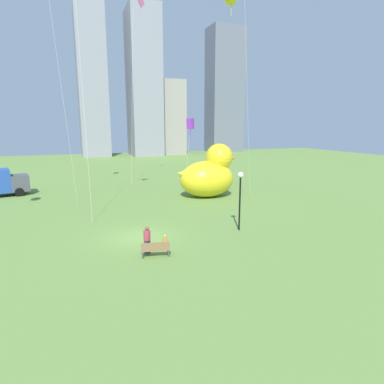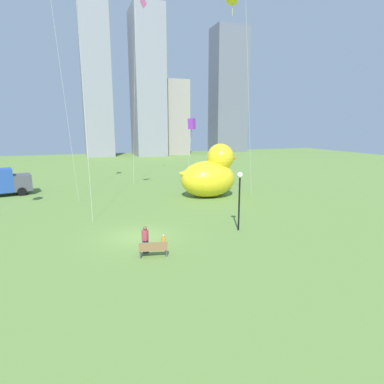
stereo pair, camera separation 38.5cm
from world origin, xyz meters
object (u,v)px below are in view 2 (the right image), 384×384
Objects in this scene: park_bench at (153,249)px; kite_pink at (142,17)px; lamppost at (240,188)px; kite_purple at (192,124)px; giant_inflatable_duck at (210,174)px; person_adult at (145,238)px; person_child at (163,242)px.

kite_pink is at bearing 79.15° from park_bench.
kite_purple is at bearing 84.84° from lamppost.
park_bench is 30.86m from kite_pink.
giant_inflatable_duck is at bearing -62.23° from kite_purple.
giant_inflatable_duck reaches higher than lamppost.
park_bench is 0.25× the size of giant_inflatable_duck.
lamppost is at bearing 15.42° from person_adult.
giant_inflatable_duck is at bearing 56.25° from park_bench.
person_child is 18.21m from kite_purple.
person_child is 0.12× the size of kite_purple.
kite_pink is at bearing 114.73° from giant_inflatable_duck.
person_child is 0.24× the size of lamppost.
giant_inflatable_duck reaches higher than person_child.
lamppost is 0.19× the size of kite_pink.
kite_purple is (7.17, 15.25, 6.90)m from person_child.
person_child is 0.05× the size of kite_pink.
kite_pink reaches higher than giant_inflatable_duck.
kite_pink is (4.84, 22.98, 18.78)m from person_adult.
giant_inflatable_duck is (9.45, 12.97, 1.44)m from person_adult.
park_bench is at bearing -100.85° from kite_pink.
park_bench is 0.21× the size of kite_purple.
lamppost reaches higher than person_child.
person_child is at bearing -122.86° from giant_inflatable_duck.
kite_pink is at bearing 80.71° from person_child.
park_bench is 1.03× the size of person_adult.
kite_purple reaches higher than person_adult.
person_adult is 0.20× the size of kite_purple.
lamppost is 26.91m from kite_pink.
park_bench is at bearing -158.34° from lamppost.
lamppost is at bearing -102.32° from giant_inflatable_duck.
kite_purple is (-1.20, 2.29, 5.11)m from giant_inflatable_duck.
lamppost is (7.05, 1.94, 2.16)m from person_adult.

